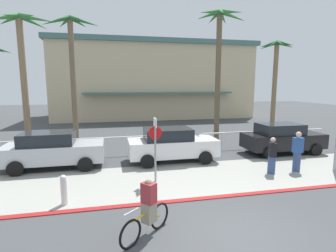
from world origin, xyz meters
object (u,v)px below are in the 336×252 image
at_px(car_black_3, 282,138).
at_px(palm_tree_2, 22,49).
at_px(bollard_3, 64,190).
at_px(car_white_2, 172,144).
at_px(palm_tree_3, 72,51).
at_px(palm_tree_4, 219,46).
at_px(pedestrian_0, 297,153).
at_px(pedestrian_1, 272,157).
at_px(palm_tree_5, 275,66).
at_px(car_silver_1, 53,150).
at_px(stop_sign_bike_lane, 155,141).
at_px(cyclist_yellow_0, 148,210).

bearing_deg(car_black_3, palm_tree_2, 163.48).
xyz_separation_m(bollard_3, car_white_2, (4.47, 4.04, 0.35)).
height_order(palm_tree_3, palm_tree_4, palm_tree_4).
relative_size(palm_tree_3, pedestrian_0, 4.68).
height_order(pedestrian_0, pedestrian_1, pedestrian_0).
xyz_separation_m(palm_tree_2, pedestrian_1, (11.52, -7.19, -5.13)).
distance_m(car_white_2, pedestrian_0, 5.76).
bearing_deg(bollard_3, car_white_2, 42.12).
distance_m(pedestrian_0, pedestrian_1, 1.27).
height_order(bollard_3, pedestrian_0, pedestrian_0).
bearing_deg(palm_tree_5, pedestrian_1, -123.78).
relative_size(car_silver_1, pedestrian_0, 2.45).
height_order(palm_tree_2, palm_tree_3, palm_tree_3).
relative_size(palm_tree_4, palm_tree_5, 1.20).
relative_size(palm_tree_2, pedestrian_1, 4.87).
relative_size(palm_tree_2, palm_tree_4, 0.90).
relative_size(bollard_3, palm_tree_5, 0.14).
bearing_deg(car_black_3, bollard_3, -158.70).
height_order(stop_sign_bike_lane, car_white_2, stop_sign_bike_lane).
bearing_deg(car_silver_1, stop_sign_bike_lane, -32.98).
distance_m(palm_tree_2, palm_tree_4, 12.01).
relative_size(car_white_2, cyclist_yellow_0, 2.93).
relative_size(bollard_3, palm_tree_4, 0.11).
bearing_deg(palm_tree_5, car_silver_1, -157.91).
xyz_separation_m(stop_sign_bike_lane, car_white_2, (1.28, 2.66, -0.81)).
distance_m(stop_sign_bike_lane, palm_tree_4, 10.10).
distance_m(palm_tree_2, car_white_2, 10.20).
distance_m(cyclist_yellow_0, pedestrian_0, 8.01).
bearing_deg(palm_tree_3, palm_tree_4, -14.41).
xyz_separation_m(palm_tree_3, car_black_3, (11.77, -6.63, -5.22)).
height_order(palm_tree_3, car_white_2, palm_tree_3).
bearing_deg(stop_sign_bike_lane, pedestrian_0, -0.80).
bearing_deg(palm_tree_5, cyclist_yellow_0, -133.36).
height_order(palm_tree_4, car_white_2, palm_tree_4).
bearing_deg(car_white_2, pedestrian_0, -28.54).
bearing_deg(stop_sign_bike_lane, car_silver_1, 147.02).
xyz_separation_m(palm_tree_5, pedestrian_0, (-4.89, -9.18, -4.49)).
height_order(palm_tree_3, car_silver_1, palm_tree_3).
height_order(palm_tree_5, car_silver_1, palm_tree_5).
distance_m(car_white_2, pedestrian_1, 4.71).
relative_size(bollard_3, palm_tree_3, 0.12).
relative_size(car_white_2, pedestrian_0, 2.45).
bearing_deg(palm_tree_2, pedestrian_1, -31.95).
height_order(bollard_3, car_silver_1, car_silver_1).
xyz_separation_m(palm_tree_3, palm_tree_4, (9.61, -2.47, 0.27)).
height_order(car_black_3, pedestrian_1, car_black_3).
relative_size(palm_tree_2, car_silver_1, 1.78).
relative_size(stop_sign_bike_lane, palm_tree_4, 0.29).
distance_m(palm_tree_5, car_silver_1, 17.34).
xyz_separation_m(bollard_3, palm_tree_4, (8.74, 8.41, 5.85)).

